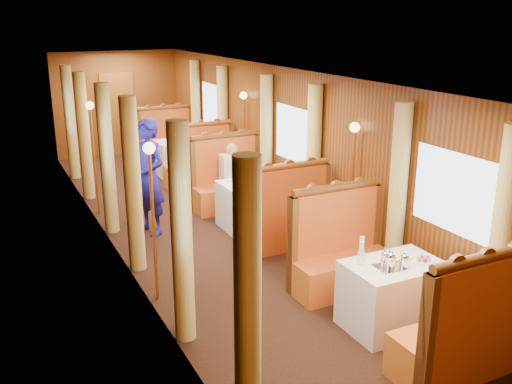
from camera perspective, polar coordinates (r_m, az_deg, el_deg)
floor at (r=9.09m, az=-4.53°, el=-4.12°), size 3.00×12.00×0.01m
ceiling at (r=8.50m, az=-4.93°, el=11.78°), size 3.00×12.00×0.01m
wall_far at (r=14.37m, az=-13.68°, el=8.58°), size 3.00×0.01×2.50m
wall_left at (r=8.30m, az=-14.40°, el=2.38°), size 0.01×12.00×2.50m
wall_right at (r=9.34m, az=3.89°, el=4.53°), size 0.01×12.00×2.50m
doorway_far at (r=14.38m, az=-13.59°, el=7.58°), size 0.80×0.04×2.00m
table_near at (r=6.52m, az=13.53°, el=-9.98°), size 1.05×0.72×0.75m
banquette_near_fwd at (r=5.86m, az=20.00°, el=-13.36°), size 1.30×0.55×1.34m
banquette_near_aft at (r=7.22m, az=8.45°, el=-6.46°), size 1.30×0.55×1.34m
table_mid at (r=9.24m, az=-0.26°, el=-1.21°), size 1.05×0.72×0.75m
banquette_mid_fwd at (r=8.37m, az=2.78°, el=-2.87°), size 1.30×0.55×1.34m
banquette_mid_aft at (r=10.10m, az=-2.77°, el=0.69°), size 1.30×0.55×1.34m
table_far at (r=12.36m, az=-7.38°, el=3.42°), size 1.05×0.72×0.75m
banquette_far_fwd at (r=11.42m, az=-5.72°, el=2.58°), size 1.30×0.55×1.34m
banquette_far_aft at (r=13.29m, az=-8.82°, el=4.55°), size 1.30×0.55×1.34m
tea_tray at (r=6.24m, az=13.38°, el=-7.33°), size 0.36×0.28×0.01m
teapot_left at (r=6.18m, az=13.29°, el=-6.87°), size 0.22×0.19×0.15m
teapot_right at (r=6.24m, az=14.61°, el=-6.85°), size 0.17×0.13×0.13m
teapot_back at (r=6.27m, az=12.76°, el=-6.61°), size 0.18×0.15×0.13m
fruit_plate at (r=6.48m, az=16.41°, el=-6.53°), size 0.23×0.23×0.05m
cup_inboard at (r=6.21m, az=10.46°, el=-6.26°), size 0.08×0.08×0.26m
cup_outboard at (r=6.34m, az=10.50°, el=-5.76°), size 0.08×0.08×0.26m
rose_vase_mid at (r=9.05m, az=-0.20°, el=2.04°), size 0.06×0.06×0.36m
rose_vase_far at (r=12.24m, az=-7.55°, el=5.93°), size 0.06×0.06×0.36m
window_left_near at (r=5.02m, az=-5.79°, el=-4.52°), size 0.01×1.20×0.90m
curtain_left_near_a at (r=4.52m, az=-0.86°, el=-10.88°), size 0.22×0.22×2.35m
curtain_left_near_b at (r=5.84m, az=-7.44°, el=-4.29°), size 0.22×0.22×2.35m
window_right_near at (r=6.59m, az=19.14°, el=-0.06°), size 0.01×1.20×0.90m
curtain_right_near_a at (r=6.11m, az=23.30°, el=-4.61°), size 0.22×0.22×2.35m
curtain_right_near_b at (r=7.15m, az=13.95°, el=-0.60°), size 0.22×0.22×2.35m
window_left_mid at (r=8.25m, az=-14.40°, el=3.74°), size 0.01×1.20×0.90m
curtain_left_mid_a at (r=7.61m, az=-12.22°, el=0.61°), size 0.22×0.22×2.35m
curtain_left_mid_b at (r=9.08m, az=-14.68°, el=3.14°), size 0.22×0.22×2.35m
window_right_mid at (r=9.29m, az=3.83°, el=5.72°), size 0.01×1.20×0.90m
curtain_right_mid_a at (r=8.65m, az=5.76°, el=2.93°), size 0.22×0.22×2.35m
curtain_right_mid_b at (r=9.97m, az=1.04°, el=4.94°), size 0.22×0.22×2.35m
window_left_far at (r=11.64m, az=-18.12°, el=7.26°), size 0.01×1.20×0.90m
curtain_left_far_a at (r=10.95m, az=-16.81°, el=5.32°), size 0.22×0.22×2.35m
curtain_left_far_b at (r=12.46m, az=-18.07°, el=6.59°), size 0.22×0.22×2.35m
window_right_far at (r=12.40m, az=-4.33°, el=8.63°), size 0.01×1.20×0.90m
curtain_right_far_a at (r=11.70m, az=-3.34°, el=6.76°), size 0.22×0.22×2.35m
curtain_right_far_b at (r=13.13m, az=-6.02°, el=7.85°), size 0.22×0.22×2.35m
sconce_left_fore at (r=6.64m, az=-10.41°, el=0.17°), size 0.14×0.14×1.95m
sconce_right_fore at (r=7.83m, az=9.66°, el=2.83°), size 0.14×0.14×1.95m
sconce_left_aft at (r=9.96m, az=-16.06°, el=5.49°), size 0.14×0.14×1.95m
sconce_right_aft at (r=10.79m, az=-1.23°, el=7.03°), size 0.14×0.14×1.95m
steward at (r=8.94m, az=-10.71°, el=1.47°), size 0.67×0.79×1.83m
passenger at (r=9.84m, az=-2.33°, el=2.16°), size 0.40×0.44×0.76m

